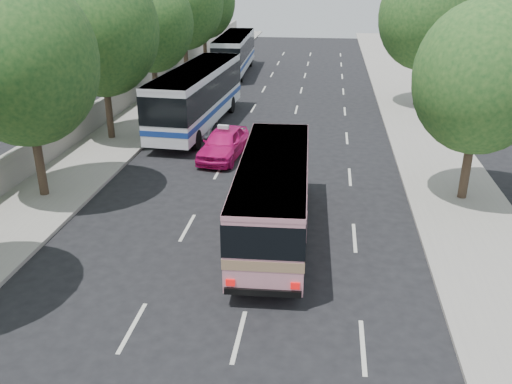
% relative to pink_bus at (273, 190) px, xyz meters
% --- Properties ---
extents(ground, '(120.00, 120.00, 0.00)m').
position_rel_pink_bus_xyz_m(ground, '(-1.30, -3.76, -1.79)').
color(ground, black).
rests_on(ground, ground).
extents(sidewalk_left, '(4.00, 90.00, 0.15)m').
position_rel_pink_bus_xyz_m(sidewalk_left, '(-9.80, 16.24, -1.71)').
color(sidewalk_left, '#9E998E').
rests_on(sidewalk_left, ground).
extents(sidewalk_right, '(4.00, 90.00, 0.12)m').
position_rel_pink_bus_xyz_m(sidewalk_right, '(7.20, 16.24, -1.73)').
color(sidewalk_right, '#9E998E').
rests_on(sidewalk_right, ground).
extents(low_wall, '(0.30, 90.00, 1.50)m').
position_rel_pink_bus_xyz_m(low_wall, '(-11.60, 16.24, -0.89)').
color(low_wall, '#9E998E').
rests_on(low_wall, sidewalk_left).
extents(tree_left_b, '(5.70, 5.70, 8.88)m').
position_rel_pink_bus_xyz_m(tree_left_b, '(-9.72, 2.18, 4.03)').
color(tree_left_b, '#38281E').
rests_on(tree_left_b, ground).
extents(tree_left_c, '(6.00, 6.00, 9.35)m').
position_rel_pink_bus_xyz_m(tree_left_c, '(-9.92, 10.18, 4.33)').
color(tree_left_c, '#38281E').
rests_on(tree_left_c, ground).
extents(tree_left_d, '(5.52, 5.52, 8.60)m').
position_rel_pink_bus_xyz_m(tree_left_d, '(-9.82, 18.18, 3.84)').
color(tree_left_d, '#38281E').
rests_on(tree_left_d, ground).
extents(tree_right_near, '(5.10, 5.10, 7.95)m').
position_rel_pink_bus_xyz_m(tree_right_near, '(7.48, 4.18, 3.41)').
color(tree_right_near, '#38281E').
rests_on(tree_right_near, ground).
extents(tree_right_far, '(6.00, 6.00, 9.35)m').
position_rel_pink_bus_xyz_m(tree_right_far, '(7.78, 20.18, 4.33)').
color(tree_right_far, '#38281E').
rests_on(tree_right_far, ground).
extents(pink_bus, '(2.63, 9.10, 2.88)m').
position_rel_pink_bus_xyz_m(pink_bus, '(0.00, 0.00, 0.00)').
color(pink_bus, pink).
rests_on(pink_bus, ground).
extents(pink_taxi, '(2.28, 4.62, 1.51)m').
position_rel_pink_bus_xyz_m(pink_taxi, '(-3.30, 8.09, -1.03)').
color(pink_taxi, '#D0126D').
rests_on(pink_taxi, ground).
extents(white_pickup, '(2.31, 5.21, 1.49)m').
position_rel_pink_bus_xyz_m(white_pickup, '(-5.80, 12.94, -1.05)').
color(white_pickup, white).
rests_on(white_pickup, ground).
extents(tour_coach_front, '(3.25, 11.76, 3.48)m').
position_rel_pink_bus_xyz_m(tour_coach_front, '(-5.80, 13.32, 0.30)').
color(tour_coach_front, white).
rests_on(tour_coach_front, ground).
extents(tour_coach_rear, '(2.76, 11.06, 3.29)m').
position_rel_pink_bus_xyz_m(tour_coach_rear, '(-6.53, 30.58, 0.19)').
color(tour_coach_rear, white).
rests_on(tour_coach_rear, ground).
extents(taxi_roof_sign, '(0.57, 0.24, 0.18)m').
position_rel_pink_bus_xyz_m(taxi_roof_sign, '(-3.30, 8.09, -0.19)').
color(taxi_roof_sign, silver).
rests_on(taxi_roof_sign, pink_taxi).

